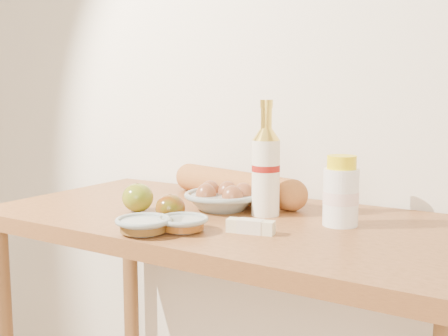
{
  "coord_description": "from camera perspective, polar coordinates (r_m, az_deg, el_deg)",
  "views": [
    {
      "loc": [
        0.69,
        0.05,
        1.2
      ],
      "look_at": [
        0.0,
        1.15,
        1.02
      ],
      "focal_mm": 45.0,
      "sensor_mm": 36.0,
      "label": 1
    }
  ],
  "objects": [
    {
      "name": "baguette",
      "position": [
        1.55,
        1.22,
        -1.75
      ],
      "size": [
        0.49,
        0.2,
        0.08
      ],
      "rotation": [
        0.0,
        0.0,
        -0.26
      ],
      "color": "#C37A3B",
      "rests_on": "table"
    },
    {
      "name": "sugar_bowl",
      "position": [
        1.2,
        -8.18,
        -5.78
      ],
      "size": [
        0.14,
        0.14,
        0.03
      ],
      "rotation": [
        0.0,
        0.0,
        -0.17
      ],
      "color": "#8E9B97",
      "rests_on": "table"
    },
    {
      "name": "cream_bottle",
      "position": [
        1.28,
        11.79,
        -2.53
      ],
      "size": [
        0.09,
        0.09,
        0.16
      ],
      "rotation": [
        0.0,
        0.0,
        0.19
      ],
      "color": "white",
      "rests_on": "table"
    },
    {
      "name": "egg_bowl",
      "position": [
        1.43,
        -0.13,
        -3.11
      ],
      "size": [
        0.22,
        0.22,
        0.07
      ],
      "rotation": [
        0.0,
        0.0,
        0.16
      ],
      "color": "gray",
      "rests_on": "table"
    },
    {
      "name": "butter_stick",
      "position": [
        1.2,
        2.72,
        -5.96
      ],
      "size": [
        0.11,
        0.05,
        0.03
      ],
      "rotation": [
        0.0,
        0.0,
        0.21
      ],
      "color": "beige",
      "rests_on": "table"
    },
    {
      "name": "syrup_bowl",
      "position": [
        1.21,
        -4.19,
        -5.65
      ],
      "size": [
        0.14,
        0.14,
        0.03
      ],
      "rotation": [
        0.0,
        0.0,
        -0.35
      ],
      "color": "gray",
      "rests_on": "table"
    },
    {
      "name": "back_wall",
      "position": [
        1.62,
        6.93,
        11.4
      ],
      "size": [
        3.5,
        0.02,
        2.6
      ],
      "primitive_type": "cube",
      "color": "white",
      "rests_on": "ground"
    },
    {
      "name": "bourbon_bottle",
      "position": [
        1.35,
        4.27,
        -0.09
      ],
      "size": [
        0.09,
        0.09,
        0.28
      ],
      "rotation": [
        0.0,
        0.0,
        -0.34
      ],
      "color": "white",
      "rests_on": "table"
    },
    {
      "name": "apple_yellowgreen",
      "position": [
        1.41,
        -8.75,
        -2.99
      ],
      "size": [
        0.1,
        0.1,
        0.07
      ],
      "rotation": [
        0.0,
        0.0,
        0.26
      ],
      "color": "olive",
      "rests_on": "table"
    },
    {
      "name": "apple_redgreen_front",
      "position": [
        1.3,
        -5.47,
        -4.07
      ],
      "size": [
        0.09,
        0.09,
        0.06
      ],
      "rotation": [
        0.0,
        0.0,
        0.32
      ],
      "color": "maroon",
      "rests_on": "table"
    },
    {
      "name": "table",
      "position": [
        1.39,
        0.67,
        -9.84
      ],
      "size": [
        1.2,
        0.6,
        0.9
      ],
      "color": "#9E6333",
      "rests_on": "ground"
    }
  ]
}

